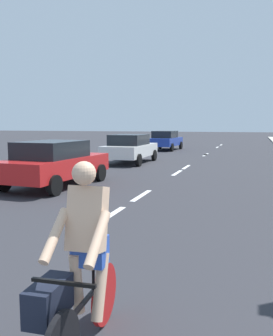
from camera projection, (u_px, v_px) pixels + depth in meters
ground_plane at (188, 166)px, 18.86m from camera, size 160.00×160.00×0.00m
lane_stripe_2 at (110, 215)px, 8.67m from camera, size 0.16×1.80×0.01m
lane_stripe_3 at (141, 195)px, 11.06m from camera, size 0.16×1.80×0.01m
lane_stripe_4 at (177, 173)px, 16.15m from camera, size 0.16×1.80×0.01m
lane_stripe_5 at (186, 167)px, 18.31m from camera, size 0.16×1.80×0.01m
lane_stripe_6 at (205, 155)px, 25.28m from camera, size 0.16×1.80×0.01m
lane_stripe_7 at (206, 154)px, 25.93m from camera, size 0.16×1.80×0.01m
lane_stripe_8 at (217, 147)px, 33.74m from camera, size 0.16×1.80×0.01m
lane_stripe_9 at (221, 145)px, 37.52m from camera, size 0.16×1.80×0.01m
cyclist at (78, 269)px, 3.37m from camera, size 0.64×1.71×1.82m
parked_car_red at (55, 162)px, 12.60m from camera, size 2.27×4.62×1.57m
parked_car_white at (130, 148)px, 20.18m from camera, size 2.09×4.53×1.57m
parked_car_blue at (165, 140)px, 30.14m from camera, size 2.19×4.48×1.57m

